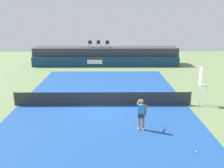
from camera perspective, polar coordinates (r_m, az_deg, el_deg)
ground_plane at (r=20.89m, az=-1.87°, el=-1.92°), size 48.00×48.00×0.00m
court_inner at (r=18.04m, az=-2.08°, el=-4.75°), size 12.00×22.00×0.00m
sponsor_wall at (r=30.95m, az=-1.44°, el=4.93°), size 18.00×0.22×1.20m
spectator_platform at (r=32.64m, az=-1.39°, el=6.37°), size 18.00×2.80×2.20m
spectator_chair_far_left at (r=32.27m, az=-4.96°, el=9.07°), size 0.47×0.47×0.89m
spectator_chair_left at (r=32.35m, az=-3.06°, el=9.12°), size 0.46×0.46×0.89m
spectator_chair_center at (r=32.07m, az=-1.05°, el=9.08°), size 0.45×0.45×0.89m
umpire_chair at (r=18.66m, az=19.45°, el=0.14°), size 0.48×0.48×2.76m
tennis_net at (r=17.89m, az=-2.10°, el=-3.33°), size 12.40×0.02×0.95m
net_post_near at (r=19.09m, az=-21.07°, el=-3.09°), size 0.10×0.10×1.00m
net_post_far at (r=18.76m, az=17.22°, el=-3.05°), size 0.10×0.10×1.00m
tennis_player at (r=14.13m, az=6.64°, el=-6.54°), size 0.55×1.25×1.77m
tennis_ball at (r=12.81m, az=18.40°, el=-14.27°), size 0.07×0.07×0.07m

